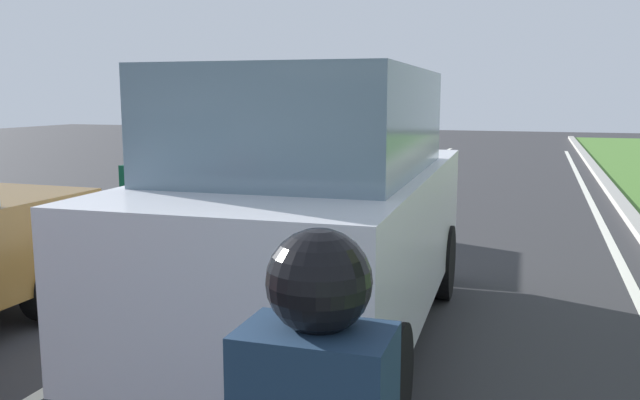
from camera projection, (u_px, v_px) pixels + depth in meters
name	position (u px, v px, depth m)	size (l,w,h in m)	color
ground_plane	(373.00, 222.00, 10.96)	(60.00, 60.00, 0.00)	#2D2D30
lane_line_center	(333.00, 219.00, 11.18)	(0.12, 32.00, 0.01)	silver
lane_line_right_edge	(607.00, 236.00, 9.85)	(0.12, 32.00, 0.01)	silver
car_suv_ahead	(317.00, 207.00, 5.43)	(2.08, 4.56, 2.28)	silver
car_hatchback_far	(226.00, 169.00, 10.78)	(1.78, 3.73, 1.78)	#0C472D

